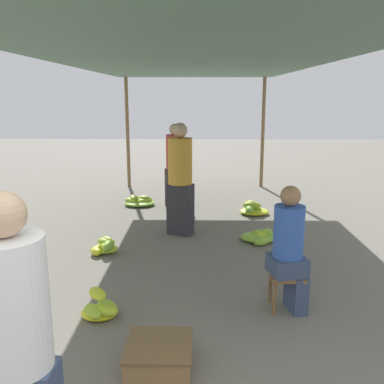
{
  "coord_description": "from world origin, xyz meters",
  "views": [
    {
      "loc": [
        0.09,
        -1.41,
        2.13
      ],
      "look_at": [
        0.0,
        4.08,
        0.89
      ],
      "focal_mm": 40.0,
      "sensor_mm": 36.0,
      "label": 1
    }
  ],
  "objects_px": {
    "vendor_foreground": "(16,350)",
    "shopper_walking_mid": "(175,164)",
    "stool": "(286,280)",
    "shopper_walking_far": "(180,178)",
    "banana_pile_right_1": "(253,209)",
    "banana_pile_right_0": "(261,236)",
    "banana_pile_left_0": "(101,308)",
    "banana_pile_left_1": "(105,246)",
    "vendor_seated": "(290,247)",
    "banana_pile_left_2": "(139,201)",
    "crate_near": "(159,355)"
  },
  "relations": [
    {
      "from": "stool",
      "to": "banana_pile_right_1",
      "type": "relative_size",
      "value": 0.69
    },
    {
      "from": "vendor_foreground",
      "to": "shopper_walking_mid",
      "type": "distance_m",
      "value": 6.32
    },
    {
      "from": "stool",
      "to": "banana_pile_left_1",
      "type": "relative_size",
      "value": 0.95
    },
    {
      "from": "banana_pile_left_2",
      "to": "crate_near",
      "type": "relative_size",
      "value": 1.21
    },
    {
      "from": "banana_pile_right_0",
      "to": "shopper_walking_mid",
      "type": "xyz_separation_m",
      "value": [
        -1.4,
        2.06,
        0.77
      ]
    },
    {
      "from": "banana_pile_left_1",
      "to": "shopper_walking_mid",
      "type": "relative_size",
      "value": 0.25
    },
    {
      "from": "vendor_foreground",
      "to": "banana_pile_left_0",
      "type": "distance_m",
      "value": 2.06
    },
    {
      "from": "banana_pile_right_0",
      "to": "banana_pile_left_0",
      "type": "bearing_deg",
      "value": -129.08
    },
    {
      "from": "vendor_foreground",
      "to": "banana_pile_left_0",
      "type": "xyz_separation_m",
      "value": [
        -0.04,
        1.91,
        -0.79
      ]
    },
    {
      "from": "stool",
      "to": "banana_pile_left_1",
      "type": "bearing_deg",
      "value": 144.57
    },
    {
      "from": "vendor_foreground",
      "to": "shopper_walking_mid",
      "type": "height_order",
      "value": "vendor_foreground"
    },
    {
      "from": "banana_pile_left_0",
      "to": "shopper_walking_far",
      "type": "xyz_separation_m",
      "value": [
        0.67,
        2.62,
        0.8
      ]
    },
    {
      "from": "crate_near",
      "to": "banana_pile_right_0",
      "type": "bearing_deg",
      "value": 68.02
    },
    {
      "from": "vendor_seated",
      "to": "banana_pile_left_0",
      "type": "xyz_separation_m",
      "value": [
        -1.86,
        -0.21,
        -0.57
      ]
    },
    {
      "from": "vendor_seated",
      "to": "shopper_walking_mid",
      "type": "height_order",
      "value": "shopper_walking_mid"
    },
    {
      "from": "stool",
      "to": "banana_pile_right_0",
      "type": "height_order",
      "value": "stool"
    },
    {
      "from": "stool",
      "to": "banana_pile_right_0",
      "type": "xyz_separation_m",
      "value": [
        0.05,
        2.12,
        -0.25
      ]
    },
    {
      "from": "stool",
      "to": "shopper_walking_far",
      "type": "xyz_separation_m",
      "value": [
        -1.17,
        2.4,
        0.59
      ]
    },
    {
      "from": "vendor_seated",
      "to": "shopper_walking_mid",
      "type": "relative_size",
      "value": 0.8
    },
    {
      "from": "banana_pile_right_0",
      "to": "banana_pile_right_1",
      "type": "xyz_separation_m",
      "value": [
        0.06,
        1.45,
        0.03
      ]
    },
    {
      "from": "vendor_foreground",
      "to": "banana_pile_left_2",
      "type": "distance_m",
      "value": 6.37
    },
    {
      "from": "banana_pile_right_0",
      "to": "crate_near",
      "type": "bearing_deg",
      "value": -111.98
    },
    {
      "from": "vendor_seated",
      "to": "banana_pile_left_0",
      "type": "height_order",
      "value": "vendor_seated"
    },
    {
      "from": "banana_pile_right_0",
      "to": "vendor_seated",
      "type": "bearing_deg",
      "value": -90.95
    },
    {
      "from": "vendor_foreground",
      "to": "crate_near",
      "type": "distance_m",
      "value": 1.51
    },
    {
      "from": "banana_pile_left_1",
      "to": "shopper_walking_mid",
      "type": "height_order",
      "value": "shopper_walking_mid"
    },
    {
      "from": "vendor_seated",
      "to": "shopper_walking_far",
      "type": "distance_m",
      "value": 2.69
    },
    {
      "from": "banana_pile_right_1",
      "to": "banana_pile_left_0",
      "type": "bearing_deg",
      "value": -117.3
    },
    {
      "from": "stool",
      "to": "vendor_seated",
      "type": "height_order",
      "value": "vendor_seated"
    },
    {
      "from": "banana_pile_right_0",
      "to": "shopper_walking_mid",
      "type": "relative_size",
      "value": 0.37
    },
    {
      "from": "shopper_walking_mid",
      "to": "shopper_walking_far",
      "type": "height_order",
      "value": "shopper_walking_far"
    },
    {
      "from": "banana_pile_right_0",
      "to": "banana_pile_right_1",
      "type": "height_order",
      "value": "banana_pile_right_1"
    },
    {
      "from": "banana_pile_right_0",
      "to": "shopper_walking_mid",
      "type": "distance_m",
      "value": 2.61
    },
    {
      "from": "stool",
      "to": "vendor_foreground",
      "type": "bearing_deg",
      "value": -130.33
    },
    {
      "from": "crate_near",
      "to": "banana_pile_left_2",
      "type": "bearing_deg",
      "value": 99.47
    },
    {
      "from": "banana_pile_left_1",
      "to": "banana_pile_left_2",
      "type": "relative_size",
      "value": 0.64
    },
    {
      "from": "vendor_seated",
      "to": "crate_near",
      "type": "xyz_separation_m",
      "value": [
        -1.22,
        -0.98,
        -0.56
      ]
    },
    {
      "from": "vendor_foreground",
      "to": "banana_pile_left_0",
      "type": "bearing_deg",
      "value": 91.23
    },
    {
      "from": "banana_pile_left_1",
      "to": "shopper_walking_far",
      "type": "height_order",
      "value": "shopper_walking_far"
    },
    {
      "from": "vendor_seated",
      "to": "vendor_foreground",
      "type": "bearing_deg",
      "value": -130.66
    },
    {
      "from": "banana_pile_left_1",
      "to": "banana_pile_right_1",
      "type": "xyz_separation_m",
      "value": [
        2.29,
        2.02,
        0.0
      ]
    },
    {
      "from": "banana_pile_left_1",
      "to": "shopper_walking_far",
      "type": "bearing_deg",
      "value": 40.31
    },
    {
      "from": "stool",
      "to": "crate_near",
      "type": "xyz_separation_m",
      "value": [
        -1.2,
        -0.98,
        -0.21
      ]
    },
    {
      "from": "banana_pile_left_0",
      "to": "shopper_walking_mid",
      "type": "xyz_separation_m",
      "value": [
        0.49,
        4.39,
        0.74
      ]
    },
    {
      "from": "stool",
      "to": "shopper_walking_mid",
      "type": "distance_m",
      "value": 4.42
    },
    {
      "from": "banana_pile_left_2",
      "to": "shopper_walking_far",
      "type": "bearing_deg",
      "value": -63.48
    },
    {
      "from": "vendor_foreground",
      "to": "crate_near",
      "type": "height_order",
      "value": "vendor_foreground"
    },
    {
      "from": "vendor_foreground",
      "to": "banana_pile_right_1",
      "type": "height_order",
      "value": "vendor_foreground"
    },
    {
      "from": "vendor_foreground",
      "to": "banana_pile_left_1",
      "type": "height_order",
      "value": "vendor_foreground"
    },
    {
      "from": "shopper_walking_mid",
      "to": "vendor_foreground",
      "type": "bearing_deg",
      "value": -94.11
    }
  ]
}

